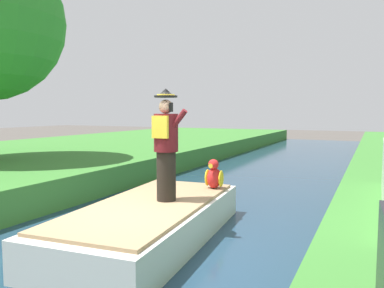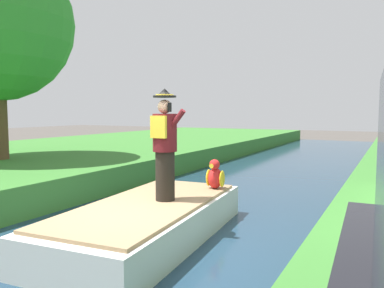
% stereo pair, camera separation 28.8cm
% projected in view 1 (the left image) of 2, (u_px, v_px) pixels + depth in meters
% --- Properties ---
extents(ground_plane, '(80.00, 80.00, 0.00)m').
position_uv_depth(ground_plane, '(132.00, 257.00, 5.73)').
color(ground_plane, '#4C4742').
extents(canal_water, '(5.33, 48.00, 0.10)m').
position_uv_depth(canal_water, '(132.00, 254.00, 5.73)').
color(canal_water, '#1E384C').
rests_on(canal_water, ground).
extents(boat, '(2.16, 4.34, 0.61)m').
position_uv_depth(boat, '(150.00, 222.00, 6.18)').
color(boat, silver).
rests_on(boat, canal_water).
extents(person_pirate, '(0.61, 0.42, 1.85)m').
position_uv_depth(person_pirate, '(166.00, 145.00, 6.24)').
color(person_pirate, black).
rests_on(person_pirate, boat).
extents(parrot_plush, '(0.36, 0.35, 0.57)m').
position_uv_depth(parrot_plush, '(214.00, 176.00, 7.28)').
color(parrot_plush, red).
rests_on(parrot_plush, boat).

